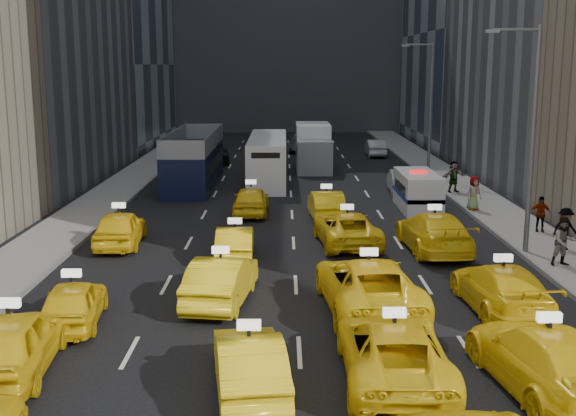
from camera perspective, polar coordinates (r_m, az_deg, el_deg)
name	(u,v)px	position (r m, az deg, el deg)	size (l,w,h in m)	color
ground	(301,385)	(17.70, 1.04, -13.78)	(160.00, 160.00, 0.00)	black
sidewalk_west	(110,196)	(42.91, -13.92, 0.94)	(3.00, 90.00, 0.15)	gray
sidewalk_east	(472,195)	(43.10, 14.35, 0.96)	(3.00, 90.00, 0.15)	gray
curb_west	(135,196)	(42.59, -12.03, 0.97)	(0.15, 90.00, 0.18)	slate
curb_east	(447,195)	(42.75, 12.47, 0.99)	(0.15, 90.00, 0.18)	slate
streetlight_near	(530,132)	(29.74, 18.58, 5.69)	(2.15, 0.22, 9.00)	#595B60
streetlight_far	(429,105)	(49.05, 11.07, 8.01)	(2.15, 0.22, 9.00)	#595B60
taxi_4	(12,343)	(19.15, -20.99, -9.94)	(1.92, 4.76, 1.62)	yellow
taxi_5	(249,363)	(17.06, -3.07, -12.16)	(1.51, 4.34, 1.43)	yellow
taxi_6	(393,351)	(17.85, 8.32, -11.09)	(2.46, 5.34, 1.48)	yellow
taxi_7	(546,359)	(18.08, 19.72, -11.17)	(2.24, 5.50, 1.60)	yellow
taxi_8	(73,303)	(22.13, -16.61, -7.18)	(1.60, 3.96, 1.35)	yellow
taxi_9	(221,280)	(23.17, -5.30, -5.68)	(1.62, 4.65, 1.53)	yellow
taxi_10	(368,284)	(22.56, 6.37, -6.02)	(2.73, 5.91, 1.64)	yellow
taxi_11	(501,288)	(23.27, 16.51, -6.09)	(2.08, 5.13, 1.49)	yellow
taxi_12	(120,228)	(31.07, -13.15, -1.57)	(1.81, 4.49, 1.53)	yellow
taxi_13	(235,243)	(28.31, -4.19, -2.76)	(1.40, 4.01, 1.32)	yellow
taxi_14	(347,228)	(30.57, 4.67, -1.62)	(2.36, 5.11, 1.42)	yellow
taxi_15	(434,232)	(30.00, 11.45, -1.86)	(2.27, 5.58, 1.62)	yellow
taxi_16	(251,200)	(36.73, -2.94, 0.61)	(1.73, 4.29, 1.46)	yellow
taxi_17	(326,205)	(35.64, 3.04, 0.25)	(1.50, 4.32, 1.42)	yellow
nypd_van	(418,192)	(38.52, 10.20, 1.27)	(2.16, 4.98, 2.10)	silver
double_decker	(194,159)	(45.99, -7.42, 3.87)	(4.03, 11.88, 3.39)	black
city_bus	(268,159)	(47.16, -1.60, 3.85)	(3.12, 11.46, 2.93)	silver
box_truck	(313,147)	(52.82, 2.00, 4.82)	(2.70, 7.22, 3.26)	white
misc_car_0	(402,181)	(43.52, 9.01, 2.13)	(1.51, 4.33, 1.43)	#ABAEB3
misc_car_1	(213,154)	(56.74, -5.93, 4.29)	(2.35, 5.09, 1.41)	black
misc_car_2	(302,142)	(64.11, 1.14, 5.24)	(2.29, 5.63, 1.63)	gray
misc_car_3	(265,149)	(59.63, -1.86, 4.67)	(1.65, 4.11, 1.40)	black
misc_car_4	(375,148)	(60.99, 6.92, 4.74)	(1.47, 4.22, 1.39)	#ADB0B5
pedestrian_1	(564,241)	(28.63, 20.98, -2.49)	(0.89, 0.49, 1.83)	gray
pedestrian_2	(565,229)	(31.12, 21.05, -1.55)	(1.11, 0.46, 1.72)	gray
pedestrian_3	(540,214)	(34.18, 19.31, -0.44)	(0.94, 0.43, 1.60)	gray
pedestrian_4	(474,193)	(38.27, 14.47, 1.14)	(0.85, 0.46, 1.74)	gray
pedestrian_5	(454,177)	(43.43, 12.96, 2.43)	(1.70, 0.49, 1.84)	gray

